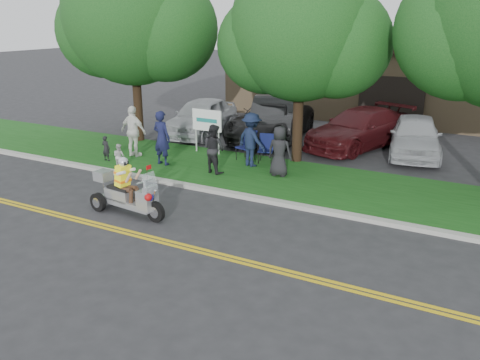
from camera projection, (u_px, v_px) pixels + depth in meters
The scene contains 24 objects.
ground at pixel (165, 231), 12.56m from camera, with size 120.00×120.00×0.00m, color #28282B.
centerline_near at pixel (150, 240), 12.07m from camera, with size 60.00×0.10×0.01m, color gold.
centerline_far at pixel (155, 237), 12.21m from camera, with size 60.00×0.10×0.01m, color gold.
curb at pixel (227, 193), 15.08m from camera, with size 60.00×0.25×0.12m, color #A8A89E.
grass_verge at pixel (259, 174), 16.88m from camera, with size 60.00×4.00×0.10m, color #144913.
commercial_building at pixel (410, 76), 26.86m from camera, with size 18.00×8.20×4.00m.
tree_left at pixel (135, 22), 19.86m from camera, with size 6.62×5.40×7.78m.
tree_mid at pixel (303, 36), 16.97m from camera, with size 5.88×4.80×7.05m.
business_sign at pixel (207, 123), 19.00m from camera, with size 1.25×0.06×1.75m.
trike_scooter at pixel (126, 194), 13.54m from camera, with size 2.40×0.84×1.57m.
lawn_chair_a at pixel (248, 143), 18.26m from camera, with size 0.71×0.72×1.08m.
lawn_chair_b at pixel (266, 146), 17.97m from camera, with size 0.66×0.68×1.00m.
spectator_adult_left at pixel (162, 138), 17.56m from camera, with size 0.69×0.45×1.89m, color #15183B.
spectator_adult_mid at pixel (214, 149), 16.68m from camera, with size 0.79×0.61×1.62m, color black.
spectator_adult_right at pixel (134, 131), 18.58m from camera, with size 1.10×0.46×1.87m, color white.
spectator_chair_a at pixel (252, 140), 17.38m from camera, with size 1.20×0.69×1.86m, color #141E39.
spectator_chair_b at pixel (279, 151), 16.33m from camera, with size 0.80×0.52×1.65m, color black.
child_left at pixel (106, 148), 18.16m from camera, with size 0.33×0.22×0.91m, color black.
child_right at pixel (119, 156), 17.25m from camera, with size 0.41×0.32×0.85m, color beige.
parked_car_far_left at pixel (201, 117), 22.45m from camera, with size 1.92×4.77×1.63m, color #B3B6BB.
parked_car_left at pixel (274, 117), 22.09m from camera, with size 1.83×5.25×1.73m, color #272729.
parked_car_mid at pixel (270, 121), 21.67m from camera, with size 2.61×5.67×1.58m, color black.
parked_car_right at pixel (360, 129), 20.31m from camera, with size 2.16×5.32×1.54m, color #410F12.
parked_car_far_right at pixel (415, 136), 19.12m from camera, with size 1.81×4.50×1.53m, color #B1B3B8.
Camera 1 is at (7.17, -9.24, 5.10)m, focal length 38.00 mm.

